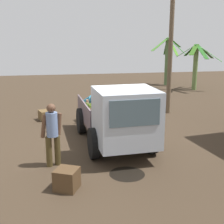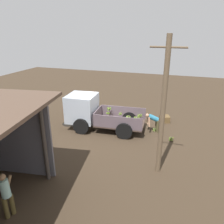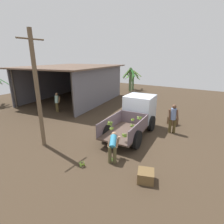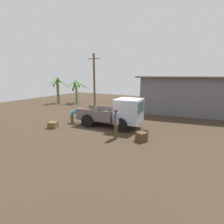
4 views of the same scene
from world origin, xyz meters
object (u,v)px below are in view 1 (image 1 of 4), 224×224
at_px(person_foreground_visitor, 52,132).
at_px(wooden_crate_1, 67,179).
at_px(cargo_truck, 122,119).
at_px(banana_bunch_on_ground_0, 86,118).
at_px(wooden_crate_0, 47,115).
at_px(utility_pole, 170,50).
at_px(person_worker_loading, 89,104).
at_px(banana_bunch_on_ground_1, 104,111).

relative_size(person_foreground_visitor, wooden_crate_1, 3.43).
height_order(cargo_truck, person_foreground_visitor, cargo_truck).
relative_size(cargo_truck, wooden_crate_1, 9.14).
bearing_deg(banana_bunch_on_ground_0, wooden_crate_0, -104.08).
distance_m(wooden_crate_0, wooden_crate_1, 6.22).
distance_m(banana_bunch_on_ground_0, wooden_crate_1, 5.86).
bearing_deg(wooden_crate_1, person_foreground_visitor, -167.35).
xyz_separation_m(utility_pole, banana_bunch_on_ground_0, (0.67, -3.77, -2.68)).
bearing_deg(person_worker_loading, wooden_crate_0, -132.11).
bearing_deg(person_worker_loading, person_foreground_visitor, -43.88).
bearing_deg(utility_pole, person_foreground_visitor, -45.20).
xyz_separation_m(cargo_truck, person_worker_loading, (-3.70, -0.63, -0.37)).
bearing_deg(banana_bunch_on_ground_0, cargo_truck, 10.73).
height_order(wooden_crate_0, wooden_crate_1, wooden_crate_1).
xyz_separation_m(cargo_truck, wooden_crate_0, (-4.20, -2.34, -0.88)).
bearing_deg(utility_pole, wooden_crate_1, -36.30).
bearing_deg(cargo_truck, banana_bunch_on_ground_0, -173.55).
relative_size(banana_bunch_on_ground_0, banana_bunch_on_ground_1, 0.86).
bearing_deg(person_worker_loading, cargo_truck, -16.35).
relative_size(banana_bunch_on_ground_1, wooden_crate_1, 0.53).
bearing_deg(banana_bunch_on_ground_0, wooden_crate_1, -9.49).
distance_m(person_worker_loading, wooden_crate_0, 1.86).
bearing_deg(banana_bunch_on_ground_1, utility_pole, 83.38).
height_order(person_foreground_visitor, banana_bunch_on_ground_0, person_foreground_visitor).
bearing_deg(utility_pole, cargo_truck, -34.37).
distance_m(person_foreground_visitor, banana_bunch_on_ground_0, 4.62).
bearing_deg(cargo_truck, banana_bunch_on_ground_1, 173.72).
distance_m(person_foreground_visitor, wooden_crate_1, 1.63).
height_order(utility_pole, person_foreground_visitor, utility_pole).
relative_size(utility_pole, wooden_crate_0, 9.56).
distance_m(utility_pole, wooden_crate_0, 5.99).
bearing_deg(cargo_truck, person_worker_loading, -174.70).
height_order(banana_bunch_on_ground_0, banana_bunch_on_ground_1, banana_bunch_on_ground_1).
height_order(utility_pole, wooden_crate_1, utility_pole).
height_order(person_foreground_visitor, wooden_crate_0, person_foreground_visitor).
bearing_deg(person_worker_loading, banana_bunch_on_ground_0, -160.07).
height_order(banana_bunch_on_ground_1, wooden_crate_1, wooden_crate_1).
xyz_separation_m(cargo_truck, person_foreground_visitor, (0.56, -2.01, -0.12)).
bearing_deg(person_worker_loading, utility_pole, 75.71).
height_order(person_foreground_visitor, wooden_crate_1, person_foreground_visitor).
height_order(banana_bunch_on_ground_0, wooden_crate_1, wooden_crate_1).
bearing_deg(wooden_crate_1, banana_bunch_on_ground_0, 170.51).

